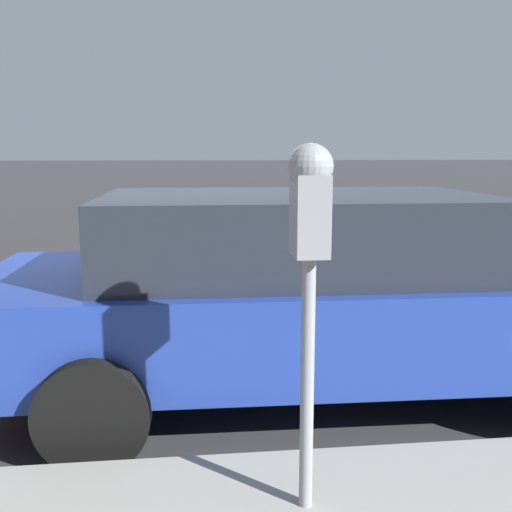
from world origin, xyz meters
TOP-DOWN VIEW (x-y plane):
  - ground_plane at (0.00, 0.00)m, footprint 220.00×220.00m
  - parking_meter at (-2.70, -0.58)m, footprint 0.21×0.19m
  - car_blue at (-1.07, -0.95)m, footprint 2.13×4.71m

SIDE VIEW (x-z plane):
  - ground_plane at x=0.00m, z-range 0.00..0.00m
  - car_blue at x=-1.07m, z-range 0.04..1.50m
  - parking_meter at x=-2.70m, z-range 0.59..2.20m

